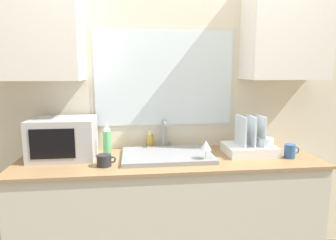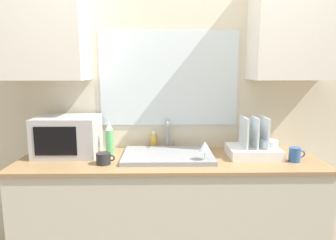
{
  "view_description": "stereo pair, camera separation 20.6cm",
  "coord_description": "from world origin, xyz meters",
  "px_view_note": "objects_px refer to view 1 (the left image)",
  "views": [
    {
      "loc": [
        -0.25,
        -1.74,
        1.55
      ],
      "look_at": [
        -0.01,
        0.28,
        1.21
      ],
      "focal_mm": 32.0,
      "sensor_mm": 36.0,
      "label": 1
    },
    {
      "loc": [
        -0.05,
        -1.76,
        1.55
      ],
      "look_at": [
        -0.01,
        0.28,
        1.21
      ],
      "focal_mm": 32.0,
      "sensor_mm": 36.0,
      "label": 2
    }
  ],
  "objects_px": {
    "microwave": "(63,138)",
    "soap_bottle": "(150,141)",
    "faucet": "(164,133)",
    "wine_glass": "(206,146)",
    "spray_bottle": "(107,140)",
    "mug_near_sink": "(104,160)",
    "dish_rack": "(251,145)"
  },
  "relations": [
    {
      "from": "spray_bottle",
      "to": "soap_bottle",
      "type": "relative_size",
      "value": 1.79
    },
    {
      "from": "mug_near_sink",
      "to": "wine_glass",
      "type": "height_order",
      "value": "wine_glass"
    },
    {
      "from": "faucet",
      "to": "wine_glass",
      "type": "distance_m",
      "value": 0.46
    },
    {
      "from": "soap_bottle",
      "to": "mug_near_sink",
      "type": "distance_m",
      "value": 0.52
    },
    {
      "from": "dish_rack",
      "to": "mug_near_sink",
      "type": "distance_m",
      "value": 1.07
    },
    {
      "from": "microwave",
      "to": "wine_glass",
      "type": "xyz_separation_m",
      "value": [
        0.98,
        -0.24,
        -0.03
      ]
    },
    {
      "from": "soap_bottle",
      "to": "wine_glass",
      "type": "xyz_separation_m",
      "value": [
        0.35,
        -0.42,
        0.05
      ]
    },
    {
      "from": "faucet",
      "to": "mug_near_sink",
      "type": "xyz_separation_m",
      "value": [
        -0.44,
        -0.38,
        -0.1
      ]
    },
    {
      "from": "spray_bottle",
      "to": "wine_glass",
      "type": "distance_m",
      "value": 0.71
    },
    {
      "from": "faucet",
      "to": "wine_glass",
      "type": "height_order",
      "value": "faucet"
    },
    {
      "from": "dish_rack",
      "to": "mug_near_sink",
      "type": "relative_size",
      "value": 2.9
    },
    {
      "from": "faucet",
      "to": "microwave",
      "type": "relative_size",
      "value": 0.53
    },
    {
      "from": "dish_rack",
      "to": "soap_bottle",
      "type": "relative_size",
      "value": 2.55
    },
    {
      "from": "soap_bottle",
      "to": "mug_near_sink",
      "type": "height_order",
      "value": "soap_bottle"
    },
    {
      "from": "faucet",
      "to": "soap_bottle",
      "type": "relative_size",
      "value": 1.66
    },
    {
      "from": "mug_near_sink",
      "to": "wine_glass",
      "type": "bearing_deg",
      "value": -0.93
    },
    {
      "from": "soap_bottle",
      "to": "wine_glass",
      "type": "distance_m",
      "value": 0.55
    },
    {
      "from": "spray_bottle",
      "to": "microwave",
      "type": "bearing_deg",
      "value": 177.89
    },
    {
      "from": "wine_glass",
      "to": "dish_rack",
      "type": "bearing_deg",
      "value": 24.57
    },
    {
      "from": "spray_bottle",
      "to": "mug_near_sink",
      "type": "relative_size",
      "value": 2.04
    },
    {
      "from": "microwave",
      "to": "dish_rack",
      "type": "bearing_deg",
      "value": -2.81
    },
    {
      "from": "mug_near_sink",
      "to": "spray_bottle",
      "type": "bearing_deg",
      "value": 89.45
    },
    {
      "from": "dish_rack",
      "to": "wine_glass",
      "type": "relative_size",
      "value": 2.33
    },
    {
      "from": "microwave",
      "to": "dish_rack",
      "type": "height_order",
      "value": "dish_rack"
    },
    {
      "from": "faucet",
      "to": "spray_bottle",
      "type": "distance_m",
      "value": 0.46
    },
    {
      "from": "microwave",
      "to": "soap_bottle",
      "type": "distance_m",
      "value": 0.65
    },
    {
      "from": "microwave",
      "to": "wine_glass",
      "type": "distance_m",
      "value": 1.01
    },
    {
      "from": "soap_bottle",
      "to": "microwave",
      "type": "bearing_deg",
      "value": -164.44
    },
    {
      "from": "spray_bottle",
      "to": "soap_bottle",
      "type": "distance_m",
      "value": 0.37
    },
    {
      "from": "dish_rack",
      "to": "spray_bottle",
      "type": "relative_size",
      "value": 1.42
    },
    {
      "from": "microwave",
      "to": "spray_bottle",
      "type": "height_order",
      "value": "microwave"
    },
    {
      "from": "mug_near_sink",
      "to": "soap_bottle",
      "type": "bearing_deg",
      "value": 51.66
    }
  ]
}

